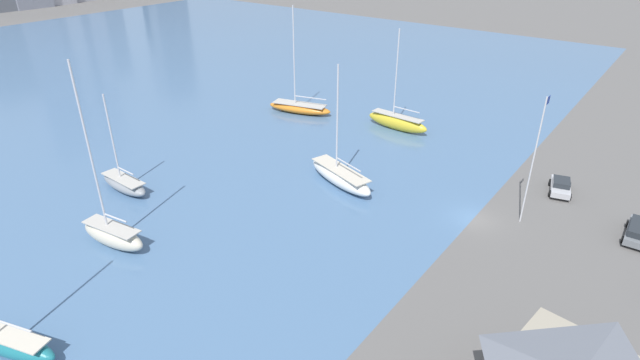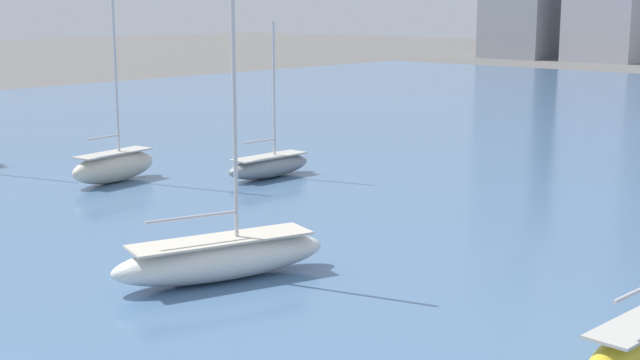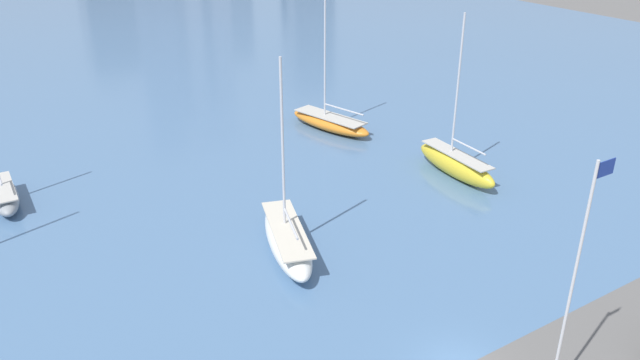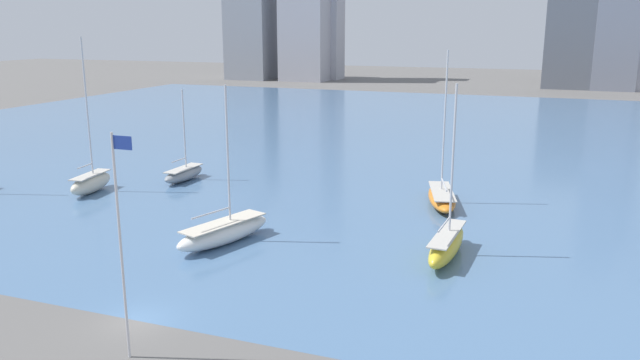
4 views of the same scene
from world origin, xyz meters
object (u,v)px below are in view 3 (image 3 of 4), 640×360
at_px(sailboat_white, 287,239).
at_px(sailboat_orange, 330,122).
at_px(flag_pole, 574,281).
at_px(sailboat_yellow, 456,164).
at_px(sailboat_gray, 3,195).

bearing_deg(sailboat_white, sailboat_orange, 67.90).
bearing_deg(sailboat_orange, flag_pole, -121.65).
bearing_deg(sailboat_orange, sailboat_yellow, -93.90).
distance_m(flag_pole, sailboat_gray, 41.09).
bearing_deg(sailboat_white, sailboat_gray, 148.50).
xyz_separation_m(flag_pole, sailboat_gray, (-19.31, 35.79, -5.87)).
xyz_separation_m(flag_pole, sailboat_yellow, (13.74, 21.21, -5.60)).
relative_size(flag_pole, sailboat_orange, 0.81).
relative_size(sailboat_yellow, sailboat_gray, 1.27).
xyz_separation_m(sailboat_yellow, sailboat_gray, (-33.05, 14.58, -0.27)).
bearing_deg(flag_pole, sailboat_white, 103.09).
relative_size(sailboat_yellow, sailboat_orange, 0.88).
bearing_deg(sailboat_gray, sailboat_white, -47.99).
bearing_deg(sailboat_white, flag_pole, -59.02).
height_order(flag_pole, sailboat_gray, flag_pole).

